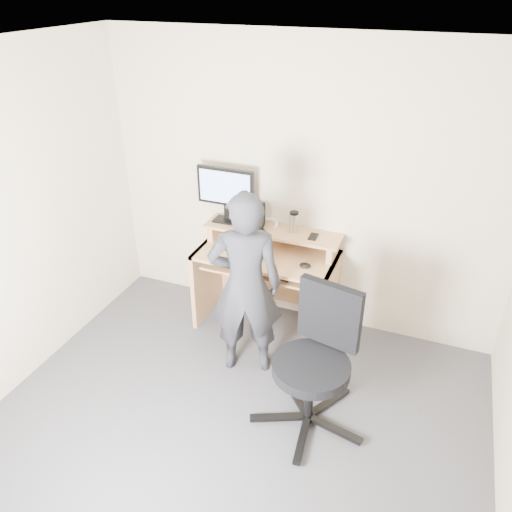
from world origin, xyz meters
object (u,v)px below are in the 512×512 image
Objects in this scene: desk at (269,269)px; monitor at (226,190)px; person at (245,286)px; office_chair at (317,355)px.

desk is 2.29× the size of monitor.
person is (0.04, -0.65, 0.23)m from desk.
monitor is at bearing -76.20° from person.
desk is 0.80m from monitor.
monitor is at bearing 149.52° from office_chair.
desk is at bearing -106.11° from person.
desk is at bearing -9.47° from monitor.
person is at bearing -86.52° from desk.
desk is 1.17× the size of office_chair.
office_chair is (1.14, -1.04, -0.65)m from monitor.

